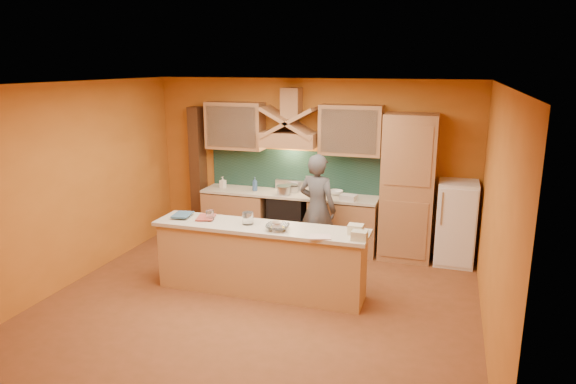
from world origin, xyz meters
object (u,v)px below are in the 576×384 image
(person, at_px, (317,209))
(kitchen_scale, at_px, (277,227))
(fridge, at_px, (456,223))
(stove, at_px, (289,220))
(mixing_bowl, at_px, (278,227))

(person, height_order, kitchen_scale, person)
(fridge, height_order, kitchen_scale, fridge)
(stove, xyz_separation_m, kitchen_scale, (0.49, -2.04, 0.55))
(mixing_bowl, bearing_deg, kitchen_scale, -83.66)
(kitchen_scale, bearing_deg, person, 60.85)
(stove, xyz_separation_m, person, (0.65, -0.58, 0.41))
(person, bearing_deg, kitchen_scale, 99.53)
(fridge, distance_m, kitchen_scale, 3.03)
(fridge, relative_size, person, 0.76)
(stove, relative_size, kitchen_scale, 7.14)
(stove, bearing_deg, mixing_bowl, -76.42)
(fridge, distance_m, mixing_bowl, 3.01)
(fridge, bearing_deg, person, -164.18)
(fridge, relative_size, mixing_bowl, 4.31)
(stove, distance_m, kitchen_scale, 2.17)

